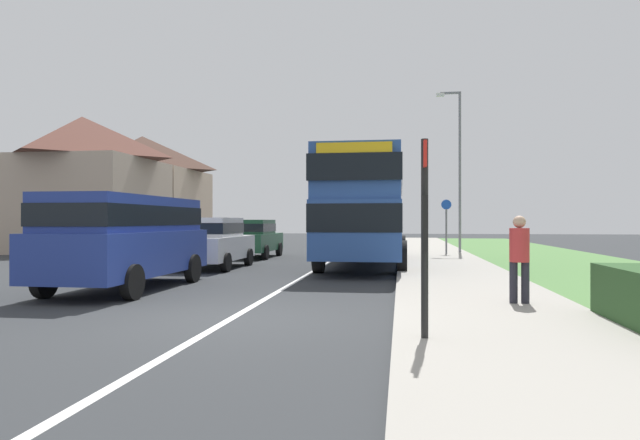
{
  "coord_description": "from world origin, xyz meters",
  "views": [
    {
      "loc": [
        2.71,
        -8.56,
        1.58
      ],
      "look_at": [
        0.6,
        5.89,
        1.6
      ],
      "focal_mm": 31.13,
      "sensor_mm": 36.0,
      "label": 1
    }
  ],
  "objects": [
    {
      "name": "ground_plane",
      "position": [
        0.0,
        0.0,
        0.0
      ],
      "size": [
        120.0,
        120.0,
        0.0
      ],
      "primitive_type": "plane",
      "color": "#2D3033"
    },
    {
      "name": "lane_marking_centre",
      "position": [
        0.0,
        8.0,
        0.0
      ],
      "size": [
        0.14,
        60.0,
        0.01
      ],
      "primitive_type": "cube",
      "color": "silver",
      "rests_on": "ground_plane"
    },
    {
      "name": "pavement_near_side",
      "position": [
        4.2,
        6.0,
        0.06
      ],
      "size": [
        3.2,
        68.0,
        0.12
      ],
      "primitive_type": "cube",
      "color": "#9E998E",
      "rests_on": "ground_plane"
    },
    {
      "name": "grass_verge_seaward",
      "position": [
        8.5,
        6.0,
        0.04
      ],
      "size": [
        6.0,
        68.0,
        0.08
      ],
      "primitive_type": "cube",
      "color": "#517F42",
      "rests_on": "ground_plane"
    },
    {
      "name": "double_decker_bus",
      "position": [
        1.49,
        10.71,
        2.14
      ],
      "size": [
        2.8,
        9.67,
        3.7
      ],
      "color": "#284C93",
      "rests_on": "ground_plane"
    },
    {
      "name": "parked_van_blue",
      "position": [
        -3.53,
        3.4,
        1.27
      ],
      "size": [
        2.11,
        5.21,
        2.13
      ],
      "color": "navy",
      "rests_on": "ground_plane"
    },
    {
      "name": "parked_car_white",
      "position": [
        -3.48,
        9.06,
        0.92
      ],
      "size": [
        1.93,
        4.12,
        1.68
      ],
      "color": "silver",
      "rests_on": "ground_plane"
    },
    {
      "name": "parked_car_dark_green",
      "position": [
        -3.58,
        14.53,
        0.89
      ],
      "size": [
        1.9,
        4.13,
        1.62
      ],
      "color": "#19472D",
      "rests_on": "ground_plane"
    },
    {
      "name": "pedestrian_at_stop",
      "position": [
        4.78,
        1.65,
        0.98
      ],
      "size": [
        0.34,
        0.34,
        1.67
      ],
      "color": "#23232D",
      "rests_on": "ground_plane"
    },
    {
      "name": "bus_stop_sign",
      "position": [
        3.0,
        -1.53,
        1.54
      ],
      "size": [
        0.09,
        0.52,
        2.6
      ],
      "color": "black",
      "rests_on": "ground_plane"
    },
    {
      "name": "cycle_route_sign",
      "position": [
        4.7,
        16.52,
        1.43
      ],
      "size": [
        0.44,
        0.08,
        2.52
      ],
      "color": "slate",
      "rests_on": "ground_plane"
    },
    {
      "name": "street_lamp_mid",
      "position": [
        5.35,
        18.11,
        4.38
      ],
      "size": [
        1.14,
        0.2,
        7.65
      ],
      "color": "slate",
      "rests_on": "ground_plane"
    },
    {
      "name": "house_terrace_far_side",
      "position": [
        -13.62,
        21.36,
        3.49
      ],
      "size": [
        7.04,
        13.34,
        6.98
      ],
      "color": "tan",
      "rests_on": "ground_plane"
    }
  ]
}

